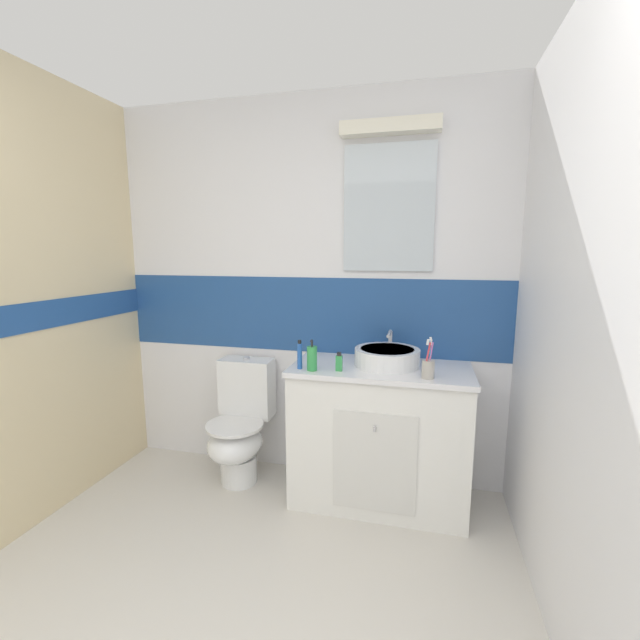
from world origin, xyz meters
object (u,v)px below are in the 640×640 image
(toothbrush_cup, at_px, (428,367))
(toothpaste_tube_upright, at_px, (300,355))
(sink_basin, at_px, (387,356))
(perfume_flask_small, at_px, (339,362))
(toilet, at_px, (240,426))
(soap_dispenser, at_px, (312,358))

(toothbrush_cup, xyz_separation_m, toothpaste_tube_upright, (-0.72, 0.01, 0.02))
(sink_basin, bearing_deg, perfume_flask_small, -143.10)
(toilet, relative_size, perfume_flask_small, 7.52)
(toothbrush_cup, xyz_separation_m, perfume_flask_small, (-0.49, 0.02, -0.01))
(sink_basin, height_order, perfume_flask_small, sink_basin)
(toothbrush_cup, height_order, soap_dispenser, toothbrush_cup)
(soap_dispenser, height_order, toothpaste_tube_upright, soap_dispenser)
(toilet, height_order, toothpaste_tube_upright, toothpaste_tube_upright)
(soap_dispenser, xyz_separation_m, toothpaste_tube_upright, (-0.08, 0.02, 0.01))
(sink_basin, relative_size, toilet, 0.53)
(sink_basin, xyz_separation_m, toilet, (-0.95, -0.02, -0.53))
(toilet, bearing_deg, toothbrush_cup, -9.03)
(toothbrush_cup, bearing_deg, soap_dispenser, -179.46)
(toilet, xyz_separation_m, toothpaste_tube_upright, (0.47, -0.18, 0.56))
(toilet, height_order, perfume_flask_small, perfume_flask_small)
(perfume_flask_small, xyz_separation_m, toothpaste_tube_upright, (-0.23, -0.01, 0.03))
(toothpaste_tube_upright, bearing_deg, sink_basin, 22.66)
(toothpaste_tube_upright, bearing_deg, toilet, 159.21)
(toilet, distance_m, toothpaste_tube_upright, 0.75)
(perfume_flask_small, relative_size, toothpaste_tube_upright, 0.64)
(toilet, xyz_separation_m, toothbrush_cup, (1.19, -0.19, 0.54))
(toilet, relative_size, toothbrush_cup, 3.67)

